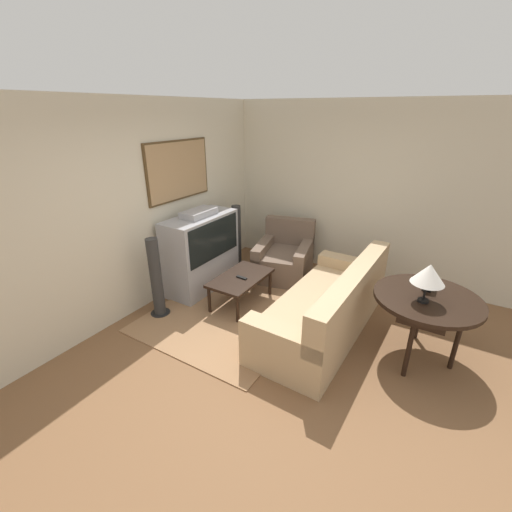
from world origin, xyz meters
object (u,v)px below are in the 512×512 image
console_table (427,303)px  speaker_tower_right (237,238)px  couch (327,308)px  armchair (284,259)px  speaker_tower_left (156,280)px  table_lamp (429,274)px  mantel_clock (429,281)px  tv (202,252)px  coffee_table (241,280)px

console_table → speaker_tower_right: 3.23m
couch → console_table: size_ratio=2.12×
armchair → speaker_tower_left: size_ratio=1.06×
console_table → table_lamp: 0.40m
console_table → armchair: bearing=63.9°
console_table → mantel_clock: size_ratio=5.91×
console_table → couch: bearing=92.1°
armchair → tv: bearing=-143.9°
armchair → console_table: (-1.08, -2.21, 0.41)m
coffee_table → speaker_tower_left: 1.12m
tv → couch: 2.06m
coffee_table → console_table: bearing=-88.4°
coffee_table → couch: bearing=-88.7°
armchair → speaker_tower_left: speaker_tower_left is taller
tv → table_lamp: (-0.18, -3.04, 0.49)m
couch → coffee_table: 1.25m
speaker_tower_right → coffee_table: bearing=-143.1°
console_table → speaker_tower_left: 3.20m
table_lamp → speaker_tower_left: bearing=103.6°
tv → console_table: (-0.06, -3.08, 0.12)m
tv → armchair: bearing=-40.5°
table_lamp → mantel_clock: (0.31, -0.00, -0.21)m
armchair → console_table: size_ratio=1.07×
tv → speaker_tower_right: (0.92, -0.00, -0.07)m
speaker_tower_right → table_lamp: bearing=-110.0°
armchair → speaker_tower_right: 0.91m
table_lamp → speaker_tower_left: 3.18m
tv → couch: bearing=-92.7°
mantel_clock → table_lamp: bearing=179.8°
table_lamp → console_table: bearing=-16.6°
tv → mantel_clock: tv is taller
coffee_table → table_lamp: 2.36m
mantel_clock → tv: bearing=92.4°
armchair → speaker_tower_right: bearing=173.5°
tv → speaker_tower_right: 0.92m
tv → speaker_tower_left: 0.92m
armchair → couch: bearing=-57.3°
table_lamp → speaker_tower_right: (1.10, 3.04, -0.56)m
console_table → speaker_tower_right: size_ratio=0.99×
couch → speaker_tower_right: 2.28m
console_table → speaker_tower_right: bearing=72.4°
couch → mantel_clock: bearing=103.7°
armchair → mantel_clock: bearing=-35.8°
couch → armchair: size_ratio=1.98×
speaker_tower_left → table_lamp: bearing=-76.4°
speaker_tower_right → console_table: bearing=-107.6°
table_lamp → speaker_tower_left: (-0.73, 3.04, -0.56)m
tv → armchair: (1.02, -0.87, -0.30)m
armchair → coffee_table: 1.15m
couch → armchair: 1.61m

